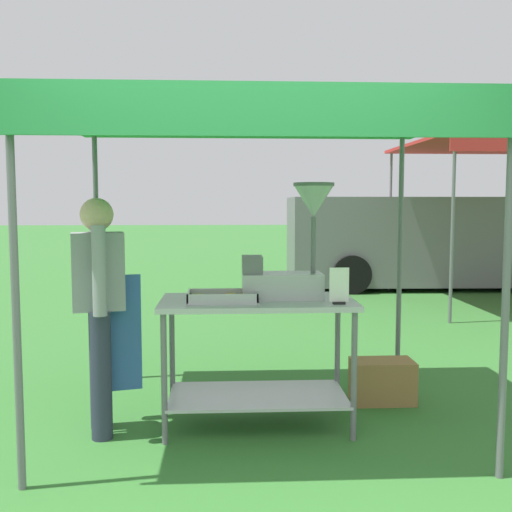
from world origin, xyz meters
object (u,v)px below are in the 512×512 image
stall_canopy (257,125)px  van_grey (427,240)px  donut_fryer (291,253)px  supply_crate (382,381)px  menu_sign (339,289)px  vendor (100,303)px  donut_tray (221,298)px  donut_cart (257,336)px

stall_canopy → van_grey: size_ratio=0.55×
donut_fryer → supply_crate: (0.78, 0.40, -1.06)m
stall_canopy → menu_sign: stall_canopy is taller
donut_fryer → menu_sign: size_ratio=3.33×
vendor → menu_sign: bearing=-4.8°
supply_crate → van_grey: size_ratio=0.09×
supply_crate → van_grey: 7.04m
supply_crate → van_grey: (2.59, 6.51, 0.71)m
donut_tray → menu_sign: 0.80m
donut_cart → vendor: size_ratio=0.84×
donut_fryer → van_grey: (3.37, 6.91, -0.35)m
menu_sign → vendor: vendor is taller
stall_canopy → vendor: size_ratio=1.80×
stall_canopy → vendor: (-1.07, -0.18, -1.22)m
donut_cart → menu_sign: size_ratio=5.52×
stall_canopy → vendor: bearing=-170.7°
donut_tray → vendor: vendor is taller
vendor → supply_crate: vendor is taller
stall_canopy → donut_cart: 1.47m
donut_tray → vendor: 0.82m
stall_canopy → donut_cart: size_ratio=2.15×
donut_fryer → menu_sign: donut_fryer is taller
donut_cart → van_grey: (3.61, 6.96, 0.23)m
stall_canopy → donut_fryer: stall_canopy is taller
donut_cart → van_grey: bearing=62.6°
vendor → stall_canopy: bearing=9.3°
donut_tray → van_grey: (3.86, 7.04, -0.05)m
menu_sign → supply_crate: menu_sign is taller
donut_tray → van_grey: 8.03m
vendor → van_grey: bearing=56.4°
donut_tray → donut_fryer: bearing=14.3°
donut_tray → stall_canopy: bearing=34.9°
stall_canopy → vendor: 1.63m
stall_canopy → van_grey: 7.85m
stall_canopy → donut_fryer: size_ratio=3.57×
supply_crate → menu_sign: bearing=-126.0°
van_grey → vendor: bearing=-123.6°
donut_fryer → donut_tray: bearing=-165.7°
stall_canopy → donut_fryer: bearing=-11.6°
donut_cart → donut_tray: (-0.25, -0.08, 0.28)m
donut_fryer → van_grey: donut_fryer is taller
stall_canopy → supply_crate: (1.02, 0.35, -1.95)m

